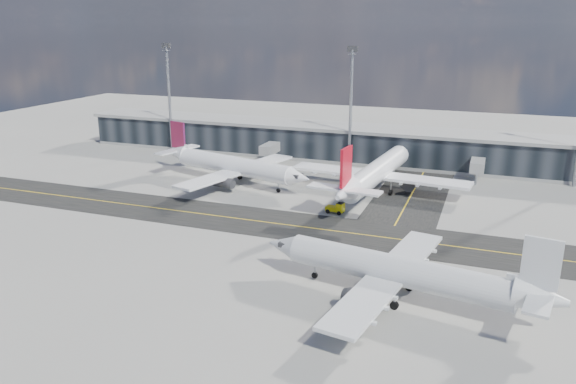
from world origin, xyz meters
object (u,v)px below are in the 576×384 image
baggage_tug (337,208)px  airliner_redtail (376,172)px  airliner_af (232,165)px  airliner_near (401,272)px  service_van (356,178)px

baggage_tug → airliner_redtail: bearing=173.8°
airliner_redtail → baggage_tug: 16.54m
airliner_af → airliner_redtail: (31.32, 3.59, 0.42)m
airliner_near → service_van: 55.35m
airliner_redtail → airliner_near: (12.63, -45.39, -0.56)m
airliner_af → service_van: 27.78m
airliner_redtail → baggage_tug: size_ratio=12.37×
airliner_redtail → airliner_af: bearing=-167.7°
airliner_af → service_van: airliner_af is taller
airliner_redtail → service_van: airliner_redtail is taller
airliner_redtail → baggage_tug: (-4.01, -15.70, -3.31)m
airliner_af → service_van: (25.58, 10.33, -3.20)m
airliner_redtail → service_van: 9.56m
airliner_af → airliner_near: 60.65m
airliner_near → baggage_tug: airliner_near is taller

